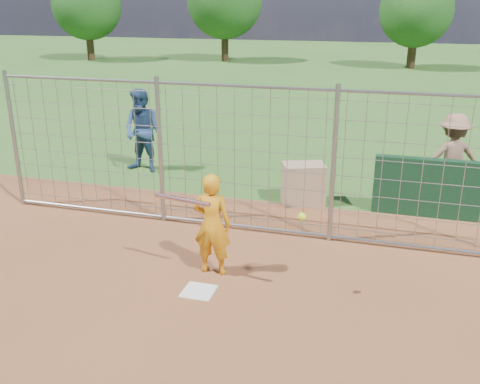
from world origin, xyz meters
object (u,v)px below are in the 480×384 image
(equipment_bin, at_px, (303,184))
(bystander_a, at_px, (143,131))
(batter, at_px, (212,224))
(bystander_c, at_px, (452,158))

(equipment_bin, bearing_deg, bystander_a, 143.53)
(bystander_a, distance_m, equipment_bin, 4.13)
(batter, relative_size, bystander_a, 0.79)
(batter, xyz_separation_m, equipment_bin, (0.76, 3.24, -0.36))
(bystander_c, xyz_separation_m, equipment_bin, (-2.75, -0.96, -0.48))
(bystander_a, bearing_deg, bystander_c, 7.39)
(batter, height_order, bystander_c, bystander_c)
(equipment_bin, bearing_deg, batter, -124.61)
(bystander_a, xyz_separation_m, equipment_bin, (3.95, -1.07, -0.56))
(bystander_a, relative_size, bystander_c, 1.10)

